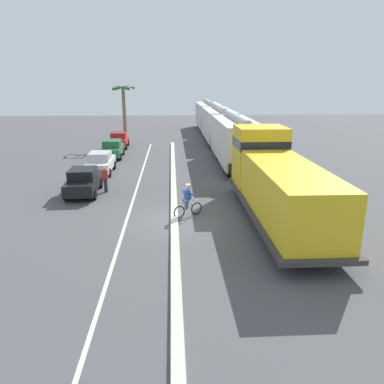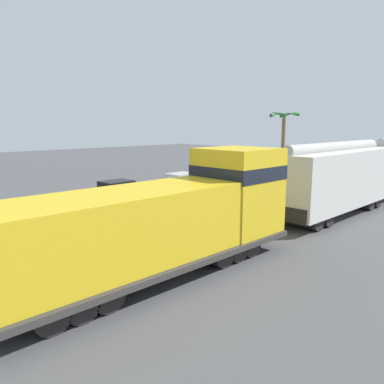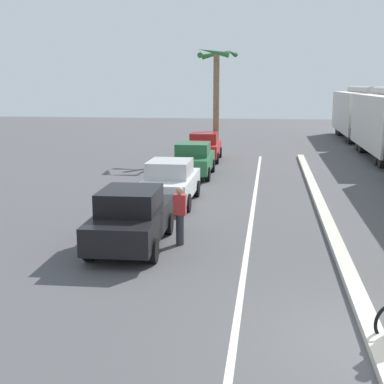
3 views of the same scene
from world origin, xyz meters
name	(u,v)px [view 3 (image 3 of 3)]	position (x,y,z in m)	size (l,w,h in m)	color
ground_plane	(377,347)	(0.00, 0.00, 0.00)	(120.00, 120.00, 0.00)	#4C4C4F
median_curb	(335,241)	(0.00, 6.00, 0.08)	(0.36, 36.00, 0.16)	beige
lane_stripe	(248,240)	(-2.40, 6.00, 0.00)	(0.14, 36.00, 0.01)	silver
hopper_car_trailing	(358,113)	(5.08, 35.70, 2.08)	(2.90, 10.60, 4.18)	beige
parked_car_black	(131,217)	(-5.52, 4.96, 0.82)	(1.96, 4.26, 1.62)	black
parked_car_white	(170,182)	(-5.46, 10.41, 0.82)	(1.87, 4.22, 1.62)	silver
parked_car_green	(193,159)	(-5.46, 16.41, 0.82)	(1.90, 4.23, 1.62)	#286B3D
parked_car_red	(204,146)	(-5.59, 21.80, 0.82)	(1.93, 4.25, 1.62)	red
palm_tree_near	(216,81)	(-5.06, 22.92, 4.52)	(2.31, 2.29, 6.45)	#846647
pedestrian_by_cars	(180,215)	(-4.25, 5.32, 0.85)	(0.34, 0.22, 1.62)	#33333D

